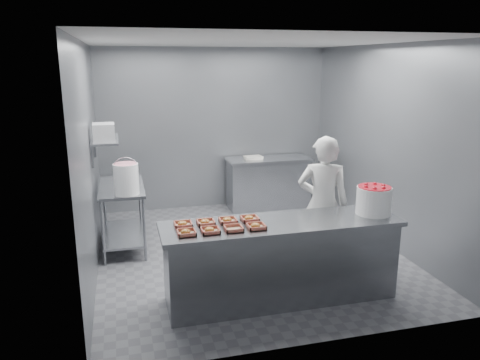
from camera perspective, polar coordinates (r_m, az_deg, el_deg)
name	(u,v)px	position (r m, az deg, el deg)	size (l,w,h in m)	color
floor	(248,252)	(6.56, 0.98, -8.71)	(4.50, 4.50, 0.00)	#4C4C51
ceiling	(249,42)	(6.04, 1.10, 16.52)	(4.50, 4.50, 0.00)	white
wall_back	(214,129)	(8.31, -3.13, 6.23)	(4.00, 0.04, 2.80)	slate
wall_left	(89,160)	(5.95, -17.89, 2.29)	(0.04, 4.50, 2.80)	slate
wall_right	(384,146)	(6.95, 17.17, 4.01)	(0.04, 4.50, 2.80)	slate
service_counter	(281,260)	(5.20, 5.02, -9.73)	(2.60, 0.70, 0.90)	slate
prep_table	(123,207)	(6.72, -14.13, -3.23)	(0.60, 1.20, 0.90)	slate
back_counter	(268,182)	(8.39, 3.46, -0.30)	(1.50, 0.60, 0.90)	slate
wall_shelf	(105,140)	(6.50, -16.14, 4.75)	(0.35, 0.90, 0.03)	slate
tray_0	(186,232)	(4.68, -6.57, -6.36)	(0.19, 0.18, 0.06)	tan
tray_1	(210,230)	(4.72, -3.67, -6.13)	(0.19, 0.18, 0.06)	tan
tray_2	(234,228)	(4.77, -0.78, -5.92)	(0.19, 0.18, 0.04)	tan
tray_3	(256,226)	(4.82, 1.97, -5.64)	(0.19, 0.18, 0.06)	tan
tray_4	(183,224)	(4.91, -6.98, -5.36)	(0.19, 0.18, 0.06)	tan
tray_5	(206,222)	(4.95, -4.21, -5.15)	(0.19, 0.18, 0.06)	tan
tray_6	(228,220)	(4.99, -1.49, -4.94)	(0.19, 0.18, 0.06)	tan
tray_7	(250,218)	(5.05, 1.17, -4.71)	(0.19, 0.18, 0.06)	tan
worker	(323,204)	(5.85, 10.05, -2.95)	(0.62, 0.41, 1.71)	silver
strawberry_tub	(374,199)	(5.43, 15.99, -2.28)	(0.39, 0.39, 0.32)	white
glaze_bucket	(126,178)	(6.15, -13.71, 0.21)	(0.33, 0.32, 0.49)	white
bucket_lid	(125,183)	(6.74, -13.84, -0.33)	(0.30, 0.30, 0.02)	white
rag	(131,177)	(7.06, -13.20, 0.35)	(0.14, 0.12, 0.02)	#CCB28C
appliance	(104,132)	(6.25, -16.27, 5.58)	(0.27, 0.31, 0.23)	gray
paper_stack	(253,157)	(8.20, 1.63, 2.76)	(0.30, 0.22, 0.05)	silver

